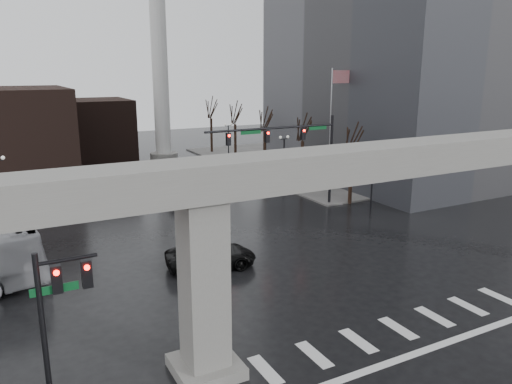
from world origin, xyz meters
TOP-DOWN VIEW (x-y plane):
  - ground at (0.00, 0.00)m, footprint 160.00×160.00m
  - sidewalk_ne at (26.00, 36.00)m, footprint 28.00×36.00m
  - elevated_guideway at (1.26, 0.00)m, footprint 48.00×2.60m
  - building_far_mid at (-2.00, 52.00)m, footprint 10.00×10.00m
  - smokestack at (6.00, 46.00)m, footprint 3.60×3.60m
  - signal_mast_arm at (8.99, 18.80)m, footprint 12.12×0.43m
  - signal_left_pole at (-12.25, 0.50)m, footprint 2.30×0.30m
  - flagpole_assembly at (15.29, 22.00)m, footprint 2.06×0.12m
  - lamp_right_0 at (13.50, 14.00)m, footprint 1.22×0.32m
  - lamp_right_1 at (13.50, 28.00)m, footprint 1.22×0.32m
  - lamp_right_2 at (13.50, 42.00)m, footprint 1.22×0.32m
  - lamp_left_0 at (-13.50, 14.00)m, footprint 1.22×0.32m
  - tree_right_0 at (14.53, 18.02)m, footprint 1.09×1.58m
  - tree_right_1 at (14.53, 26.02)m, footprint 1.09×1.61m
  - tree_right_2 at (14.53, 34.02)m, footprint 1.10×1.63m
  - tree_right_3 at (14.53, 42.02)m, footprint 1.11×1.66m
  - tree_right_4 at (14.53, 50.02)m, footprint 1.12×1.69m
  - pickup_truck at (-2.52, 10.04)m, footprint 5.90×3.46m
  - far_car at (0.68, 24.26)m, footprint 2.09×4.45m

SIDE VIEW (x-z plane):
  - ground at x=0.00m, z-range 0.00..0.00m
  - sidewalk_ne at x=26.00m, z-range 0.00..0.15m
  - far_car at x=0.68m, z-range 0.00..1.47m
  - pickup_truck at x=-2.52m, z-range 0.00..1.54m
  - tree_right_0 at x=14.53m, z-range -0.97..6.54m
  - tree_right_1 at x=14.53m, z-range -0.99..6.69m
  - tree_right_2 at x=14.53m, z-range -1.01..6.84m
  - tree_right_3 at x=14.53m, z-range -1.03..6.99m
  - tree_right_4 at x=14.53m, z-range -1.05..7.14m
  - lamp_right_0 at x=13.50m, z-range 0.92..6.03m
  - lamp_right_1 at x=13.50m, z-range 0.92..6.03m
  - lamp_right_2 at x=13.50m, z-range 0.92..6.03m
  - lamp_left_0 at x=-13.50m, z-range 0.92..6.03m
  - building_far_mid at x=-2.00m, z-range 0.00..8.00m
  - signal_left_pole at x=-12.25m, z-range 1.07..7.07m
  - signal_mast_arm at x=8.99m, z-range 1.83..9.83m
  - elevated_guideway at x=1.26m, z-range 2.53..11.23m
  - flagpole_assembly at x=15.29m, z-range 1.53..13.53m
  - smokestack at x=6.00m, z-range -1.65..28.35m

